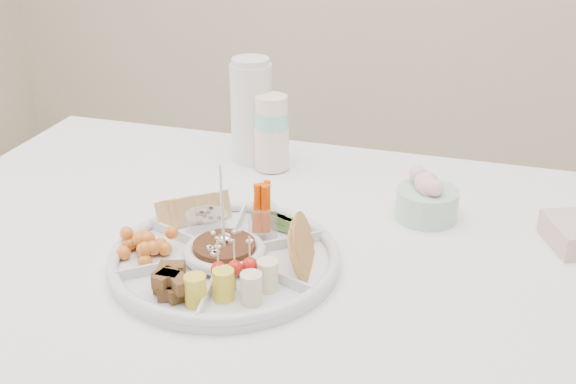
% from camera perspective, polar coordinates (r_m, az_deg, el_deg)
% --- Properties ---
extents(party_tray, '(0.49, 0.49, 0.04)m').
position_cam_1_polar(party_tray, '(1.21, -5.02, -5.01)').
color(party_tray, silver).
rests_on(party_tray, dining_table).
extents(bean_dip, '(0.13, 0.13, 0.04)m').
position_cam_1_polar(bean_dip, '(1.21, -5.04, -4.70)').
color(bean_dip, '#341B10').
rests_on(bean_dip, party_tray).
extents(tortillas, '(0.14, 0.14, 0.06)m').
position_cam_1_polar(tortillas, '(1.18, 1.12, -4.57)').
color(tortillas, '#B88334').
rests_on(tortillas, party_tray).
extents(carrot_cucumber, '(0.13, 0.13, 0.09)m').
position_cam_1_polar(carrot_cucumber, '(1.28, -1.16, -1.09)').
color(carrot_cucumber, '#F24800').
rests_on(carrot_cucumber, party_tray).
extents(pita_raisins, '(0.13, 0.13, 0.06)m').
position_cam_1_polar(pita_raisins, '(1.31, -6.77, -1.51)').
color(pita_raisins, tan).
rests_on(pita_raisins, party_tray).
extents(cherries, '(0.14, 0.14, 0.04)m').
position_cam_1_polar(cherries, '(1.24, -10.94, -3.98)').
color(cherries, '#EE9A3F').
rests_on(cherries, party_tray).
extents(granola_chunks, '(0.13, 0.13, 0.05)m').
position_cam_1_polar(granola_chunks, '(1.13, -9.54, -7.01)').
color(granola_chunks, '#452E13').
rests_on(granola_chunks, party_tray).
extents(banana_tomato, '(0.14, 0.14, 0.09)m').
position_cam_1_polar(banana_tomato, '(1.09, -3.02, -6.58)').
color(banana_tomato, '#F1C85F').
rests_on(banana_tomato, party_tray).
extents(cup_stack, '(0.08, 0.08, 0.20)m').
position_cam_1_polar(cup_stack, '(1.55, -1.30, 5.33)').
color(cup_stack, white).
rests_on(cup_stack, dining_table).
extents(thermos, '(0.11, 0.11, 0.24)m').
position_cam_1_polar(thermos, '(1.59, -2.90, 6.52)').
color(thermos, silver).
rests_on(thermos, dining_table).
extents(flower_bowl, '(0.12, 0.12, 0.09)m').
position_cam_1_polar(flower_bowl, '(1.38, 10.95, -0.38)').
color(flower_bowl, '#9EC0AF').
rests_on(flower_bowl, dining_table).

